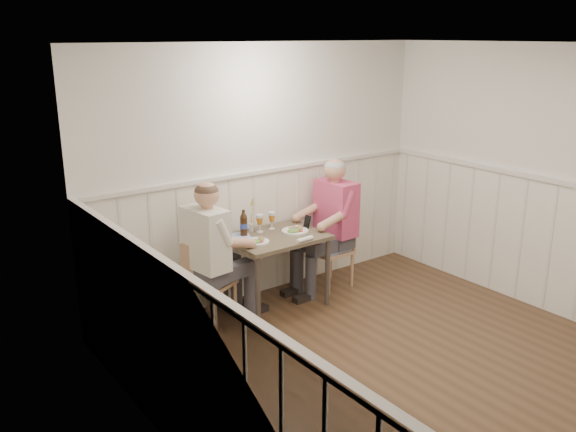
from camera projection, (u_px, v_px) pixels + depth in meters
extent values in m
plane|color=#45311E|center=(422.00, 379.00, 4.92)|extent=(4.50, 4.50, 0.00)
cube|color=white|center=(264.00, 172.00, 6.28)|extent=(4.00, 0.04, 2.60)
cube|color=white|center=(193.00, 289.00, 3.41)|extent=(0.04, 4.50, 2.60)
cube|color=white|center=(576.00, 187.00, 5.68)|extent=(0.04, 4.50, 2.60)
cube|color=white|center=(445.00, 46.00, 4.17)|extent=(4.00, 4.50, 0.02)
cube|color=white|center=(265.00, 232.00, 6.45)|extent=(3.98, 0.03, 1.30)
cube|color=white|center=(200.00, 390.00, 3.60)|extent=(0.03, 4.48, 1.30)
cube|color=white|center=(566.00, 253.00, 5.85)|extent=(0.03, 4.48, 1.30)
cube|color=silver|center=(265.00, 171.00, 6.25)|extent=(3.98, 0.06, 0.04)
cube|color=silver|center=(198.00, 285.00, 3.42)|extent=(0.06, 4.48, 0.04)
cube|color=silver|center=(575.00, 185.00, 5.65)|extent=(0.06, 4.48, 0.04)
cube|color=brown|center=(276.00, 237.00, 6.05)|extent=(0.95, 0.70, 0.04)
cylinder|color=#3F3833|center=(258.00, 292.00, 5.69)|extent=(0.05, 0.05, 0.71)
cylinder|color=#3F3833|center=(225.00, 273.00, 6.15)|extent=(0.05, 0.05, 0.71)
cylinder|color=#3F3833|center=(327.00, 272.00, 6.17)|extent=(0.05, 0.05, 0.71)
cylinder|color=#3F3833|center=(292.00, 255.00, 6.63)|extent=(0.05, 0.05, 0.71)
cube|color=#AD7854|center=(330.00, 251.00, 6.61)|extent=(0.42, 0.42, 0.04)
cube|color=#5376C7|center=(330.00, 248.00, 6.60)|extent=(0.38, 0.38, 0.03)
cube|color=#AD7854|center=(343.00, 228.00, 6.65)|extent=(0.05, 0.40, 0.42)
cylinder|color=#AD7854|center=(352.00, 270.00, 6.65)|extent=(0.03, 0.03, 0.39)
cylinder|color=#AD7854|center=(329.00, 278.00, 6.44)|extent=(0.03, 0.03, 0.39)
cylinder|color=#AD7854|center=(331.00, 261.00, 6.90)|extent=(0.03, 0.03, 0.39)
cylinder|color=#AD7854|center=(308.00, 268.00, 6.70)|extent=(0.03, 0.03, 0.39)
cube|color=#AD7854|center=(211.00, 284.00, 5.78)|extent=(0.51, 0.51, 0.04)
cube|color=#5376C7|center=(210.00, 280.00, 5.77)|extent=(0.46, 0.46, 0.03)
cube|color=#AD7854|center=(198.00, 268.00, 5.57)|extent=(0.19, 0.36, 0.40)
cylinder|color=#AD7854|center=(187.00, 306.00, 5.78)|extent=(0.03, 0.03, 0.38)
cylinder|color=#AD7854|center=(208.00, 294.00, 6.06)|extent=(0.03, 0.03, 0.38)
cylinder|color=#AD7854|center=(215.00, 314.00, 5.62)|extent=(0.03, 0.03, 0.38)
cylinder|color=#AD7854|center=(235.00, 301.00, 5.90)|extent=(0.03, 0.03, 0.38)
cube|color=#3F3F47|center=(333.00, 266.00, 6.66)|extent=(0.48, 0.44, 0.48)
cube|color=#3F3F47|center=(319.00, 244.00, 6.45)|extent=(0.46, 0.39, 0.14)
cube|color=#DF425F|center=(335.00, 208.00, 6.47)|extent=(0.27, 0.47, 0.58)
sphere|color=tan|center=(336.00, 170.00, 6.35)|extent=(0.23, 0.23, 0.23)
sphere|color=#A5A5A0|center=(336.00, 167.00, 6.34)|extent=(0.22, 0.22, 0.22)
cube|color=black|center=(307.00, 214.00, 6.24)|extent=(0.02, 0.07, 0.14)
cube|color=#3F3F47|center=(210.00, 303.00, 5.74)|extent=(0.51, 0.47, 0.47)
cube|color=#3F3F47|center=(227.00, 268.00, 5.80)|extent=(0.48, 0.43, 0.14)
cube|color=white|center=(207.00, 238.00, 5.56)|extent=(0.31, 0.49, 0.57)
sphere|color=tan|center=(206.00, 195.00, 5.44)|extent=(0.23, 0.23, 0.23)
sphere|color=#4C3828|center=(206.00, 191.00, 5.43)|extent=(0.22, 0.22, 0.22)
cylinder|color=white|center=(295.00, 231.00, 6.15)|extent=(0.27, 0.27, 0.02)
ellipsoid|color=#3F722D|center=(294.00, 229.00, 6.10)|extent=(0.13, 0.11, 0.05)
sphere|color=#A98554|center=(299.00, 227.00, 6.19)|extent=(0.04, 0.04, 0.04)
cube|color=#8D5B50|center=(293.00, 228.00, 6.21)|extent=(0.08, 0.05, 0.01)
cylinder|color=white|center=(297.00, 226.00, 6.23)|extent=(0.06, 0.06, 0.03)
cylinder|color=white|center=(257.00, 242.00, 5.84)|extent=(0.24, 0.24, 0.02)
ellipsoid|color=#3F722D|center=(255.00, 240.00, 5.79)|extent=(0.12, 0.10, 0.04)
sphere|color=#A98554|center=(261.00, 238.00, 5.87)|extent=(0.03, 0.03, 0.03)
cylinder|color=silver|center=(272.00, 229.00, 6.24)|extent=(0.06, 0.06, 0.01)
cylinder|color=silver|center=(272.00, 225.00, 6.23)|extent=(0.01, 0.01, 0.08)
cone|color=orange|center=(272.00, 218.00, 6.21)|extent=(0.07, 0.07, 0.07)
cylinder|color=silver|center=(272.00, 214.00, 6.20)|extent=(0.07, 0.07, 0.03)
cylinder|color=silver|center=(260.00, 232.00, 6.14)|extent=(0.07, 0.07, 0.01)
cylinder|color=silver|center=(260.00, 228.00, 6.13)|extent=(0.01, 0.01, 0.08)
cone|color=orange|center=(260.00, 221.00, 6.11)|extent=(0.07, 0.07, 0.07)
cylinder|color=silver|center=(260.00, 216.00, 6.10)|extent=(0.07, 0.07, 0.03)
cylinder|color=black|center=(244.00, 226.00, 6.01)|extent=(0.07, 0.07, 0.19)
cone|color=black|center=(243.00, 215.00, 5.98)|extent=(0.07, 0.07, 0.05)
cylinder|color=black|center=(243.00, 212.00, 5.97)|extent=(0.03, 0.03, 0.03)
cylinder|color=#2B429D|center=(244.00, 226.00, 6.01)|extent=(0.07, 0.07, 0.05)
cylinder|color=white|center=(305.00, 239.00, 5.87)|extent=(0.19, 0.05, 0.04)
cylinder|color=silver|center=(251.00, 228.00, 6.16)|extent=(0.04, 0.04, 0.08)
cylinder|color=#DACA7E|center=(251.00, 215.00, 6.12)|extent=(0.02, 0.02, 0.25)
cone|color=#DACA7E|center=(251.00, 200.00, 6.08)|extent=(0.03, 0.03, 0.09)
cube|color=#5376C7|center=(237.00, 236.00, 6.01)|extent=(0.31, 0.28, 0.01)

